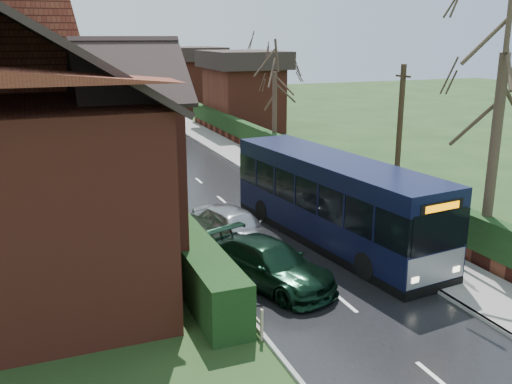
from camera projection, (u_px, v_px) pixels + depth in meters
name	position (u px, v px, depth m)	size (l,w,h in m)	color
ground	(316.00, 279.00, 18.85)	(140.00, 140.00, 0.00)	#2D4A1F
road	(222.00, 200.00, 27.82)	(6.00, 100.00, 0.02)	black
pavement	(300.00, 190.00, 29.30)	(2.50, 100.00, 0.14)	slate
kerb_right	(279.00, 192.00, 28.88)	(0.12, 100.00, 0.14)	gray
kerb_left	(160.00, 206.00, 26.73)	(0.12, 100.00, 0.10)	gray
front_hedge	(165.00, 224.00, 21.74)	(1.20, 16.00, 1.60)	black
picket_fence	(184.00, 231.00, 22.10)	(0.10, 16.00, 0.90)	gray
right_wall_hedge	(327.00, 170.00, 29.60)	(0.60, 50.00, 1.80)	maroon
brick_house	(18.00, 141.00, 18.88)	(9.30, 14.60, 10.30)	maroon
bus	(333.00, 201.00, 21.80)	(3.78, 11.07, 3.30)	black
car_silver	(235.00, 227.00, 21.54)	(1.80, 4.48, 1.53)	#A9AAAE
car_green	(270.00, 264.00, 18.24)	(1.98, 4.88, 1.42)	black
car_distant	(125.00, 115.00, 52.65)	(1.38, 3.96, 1.30)	black
bus_stop_sign	(450.00, 228.00, 18.15)	(0.16, 0.42, 2.82)	slate
telegraph_pole	(399.00, 145.00, 23.59)	(0.23, 0.86, 6.66)	black
tree_right_near	(507.00, 37.00, 17.98)	(4.80, 4.80, 10.35)	#392D22
tree_right_far	(275.00, 66.00, 35.03)	(4.12, 4.12, 7.97)	#3A2A22
tree_house_side	(16.00, 52.00, 29.20)	(4.09, 4.09, 9.29)	#3B2B23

